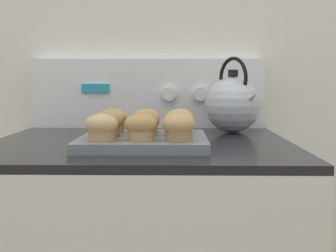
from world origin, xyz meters
TOP-DOWN VIEW (x-y plane):
  - wall_back at (0.00, 0.74)m, footprint 8.00×0.05m
  - control_panel at (0.00, 0.69)m, footprint 0.72×0.07m
  - muffin_pan at (0.01, 0.27)m, footprint 0.29×0.29m
  - muffin_r0_c0 at (-0.07, 0.18)m, footprint 0.07×0.07m
  - muffin_r0_c1 at (0.01, 0.19)m, footprint 0.07×0.07m
  - muffin_r0_c2 at (0.09, 0.18)m, footprint 0.07×0.07m
  - muffin_r1_c0 at (-0.07, 0.27)m, footprint 0.07×0.07m
  - muffin_r1_c1 at (0.02, 0.27)m, footprint 0.07×0.07m
  - muffin_r1_c2 at (0.10, 0.27)m, footprint 0.07×0.07m
  - muffin_r2_c0 at (-0.07, 0.35)m, footprint 0.07×0.07m
  - muffin_r2_c1 at (0.01, 0.35)m, footprint 0.07×0.07m
  - muffin_r2_c2 at (0.10, 0.35)m, footprint 0.07×0.07m
  - tea_kettle at (0.25, 0.54)m, footprint 0.16×0.18m

SIDE VIEW (x-z plane):
  - muffin_pan at x=0.01m, z-range 0.93..0.95m
  - muffin_r0_c0 at x=-0.07m, z-range 0.95..1.01m
  - muffin_r0_c1 at x=0.01m, z-range 0.95..1.01m
  - muffin_r0_c2 at x=0.09m, z-range 0.95..1.01m
  - muffin_r1_c0 at x=-0.07m, z-range 0.95..1.01m
  - muffin_r1_c1 at x=0.02m, z-range 0.95..1.01m
  - muffin_r1_c2 at x=0.10m, z-range 0.95..1.01m
  - muffin_r2_c0 at x=-0.07m, z-range 0.95..1.01m
  - muffin_r2_c1 at x=0.01m, z-range 0.95..1.01m
  - muffin_r2_c2 at x=0.10m, z-range 0.95..1.01m
  - tea_kettle at x=0.25m, z-range 0.90..1.12m
  - control_panel at x=0.00m, z-range 0.93..1.14m
  - wall_back at x=0.00m, z-range 0.00..2.40m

